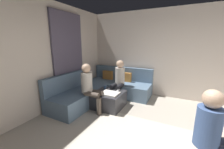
{
  "coord_description": "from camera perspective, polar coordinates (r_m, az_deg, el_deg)",
  "views": [
    {
      "loc": [
        0.02,
        -1.65,
        1.7
      ],
      "look_at": [
        -1.63,
        1.63,
        0.85
      ],
      "focal_mm": 22.09,
      "sensor_mm": 36.0,
      "label": 1
    }
  ],
  "objects": [
    {
      "name": "sectional_couch",
      "position": [
        4.34,
        -3.87,
        -6.09
      ],
      "size": [
        2.1,
        2.55,
        0.87
      ],
      "color": "slate",
      "rests_on": "ground_plane"
    },
    {
      "name": "person_on_couch_back",
      "position": [
        4.05,
        2.73,
        -1.89
      ],
      "size": [
        0.3,
        0.6,
        1.2
      ],
      "rotation": [
        0.0,
        0.0,
        3.14
      ],
      "color": "black",
      "rests_on": "ground_plane"
    },
    {
      "name": "coffee_mug",
      "position": [
        3.91,
        -3.02,
        -5.32
      ],
      "size": [
        0.08,
        0.08,
        0.1
      ],
      "primitive_type": "cylinder",
      "color": "#334C72",
      "rests_on": "ottoman"
    },
    {
      "name": "game_remote",
      "position": [
        3.79,
        2.59,
        -6.52
      ],
      "size": [
        0.05,
        0.15,
        0.02
      ],
      "primitive_type": "cube",
      "color": "white",
      "rests_on": "ottoman"
    },
    {
      "name": "folded_blanket",
      "position": [
        3.53,
        -0.89,
        -7.86
      ],
      "size": [
        0.44,
        0.36,
        0.04
      ],
      "primitive_type": "cube",
      "color": "white",
      "rests_on": "ottoman"
    },
    {
      "name": "wall_back",
      "position": [
        4.6,
        26.63,
        7.31
      ],
      "size": [
        6.0,
        0.12,
        2.7
      ],
      "primitive_type": "cube",
      "color": "beige",
      "rests_on": "ground_plane"
    },
    {
      "name": "ottoman",
      "position": [
        3.76,
        -1.39,
        -10.31
      ],
      "size": [
        0.76,
        0.76,
        0.42
      ],
      "primitive_type": "cube",
      "color": "#333338",
      "rests_on": "ground_plane"
    },
    {
      "name": "wall_left",
      "position": [
        3.4,
        -34.14,
        4.93
      ],
      "size": [
        0.12,
        6.0,
        2.7
      ],
      "primitive_type": "cube",
      "color": "beige",
      "rests_on": "ground_plane"
    },
    {
      "name": "curtain_panel",
      "position": [
        4.13,
        -17.42,
        6.2
      ],
      "size": [
        0.06,
        1.1,
        2.5
      ],
      "primitive_type": "cube",
      "color": "#595166",
      "rests_on": "ground_plane"
    },
    {
      "name": "person_on_couch_side",
      "position": [
        3.46,
        -9.07,
        -4.63
      ],
      "size": [
        0.6,
        0.3,
        1.2
      ],
      "rotation": [
        0.0,
        0.0,
        -1.57
      ],
      "color": "brown",
      "rests_on": "ground_plane"
    },
    {
      "name": "person_on_armchair",
      "position": [
        2.18,
        37.01,
        -18.69
      ],
      "size": [
        0.61,
        0.4,
        1.18
      ],
      "rotation": [
        0.0,
        0.0,
        5.0
      ],
      "color": "#2D3347",
      "rests_on": "ground_plane"
    }
  ]
}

